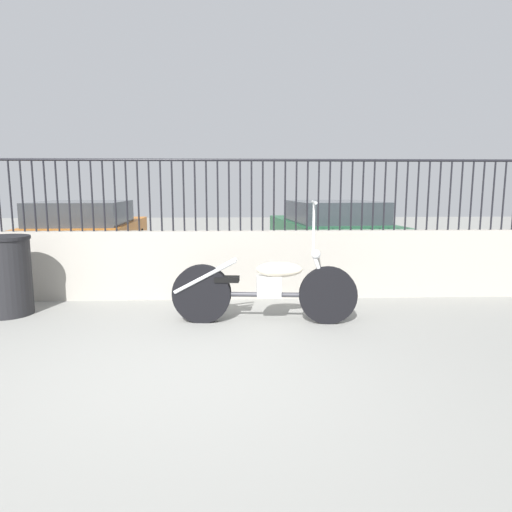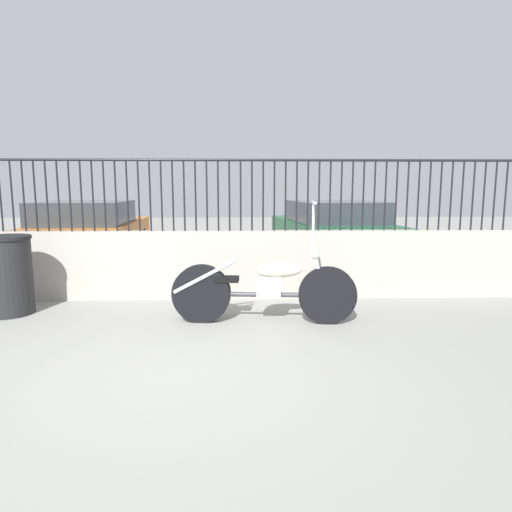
{
  "view_description": "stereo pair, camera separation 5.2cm",
  "coord_description": "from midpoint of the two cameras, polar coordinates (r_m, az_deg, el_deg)",
  "views": [
    {
      "loc": [
        0.5,
        -3.76,
        1.58
      ],
      "look_at": [
        0.74,
        2.02,
        0.7
      ],
      "focal_mm": 32.0,
      "sensor_mm": 36.0,
      "label": 1
    },
    {
      "loc": [
        0.55,
        -3.77,
        1.58
      ],
      "look_at": [
        0.74,
        2.02,
        0.7
      ],
      "focal_mm": 32.0,
      "sensor_mm": 36.0,
      "label": 2
    }
  ],
  "objects": [
    {
      "name": "car_orange",
      "position": [
        9.69,
        -20.15,
        2.69
      ],
      "size": [
        1.95,
        4.07,
        1.3
      ],
      "rotation": [
        0.0,
        0.0,
        1.61
      ],
      "color": "black",
      "rests_on": "ground_plane"
    },
    {
      "name": "ground_plane",
      "position": [
        4.12,
        -9.34,
        -14.07
      ],
      "size": [
        40.0,
        40.0,
        0.0
      ],
      "primitive_type": "plane",
      "color": "gray"
    },
    {
      "name": "low_wall",
      "position": [
        6.51,
        -6.49,
        -1.1
      ],
      "size": [
        10.64,
        0.18,
        0.97
      ],
      "color": "#9E998E",
      "rests_on": "ground_plane"
    },
    {
      "name": "car_green",
      "position": [
        9.32,
        9.69,
        2.91
      ],
      "size": [
        2.18,
        4.15,
        1.3
      ],
      "rotation": [
        0.0,
        0.0,
        1.67
      ],
      "color": "black",
      "rests_on": "ground_plane"
    },
    {
      "name": "fence_railing",
      "position": [
        6.41,
        -6.66,
        8.69
      ],
      "size": [
        10.64,
        0.04,
        0.99
      ],
      "color": "black",
      "rests_on": "low_wall"
    },
    {
      "name": "motorcycle_dark_grey",
      "position": [
        5.32,
        0.1,
        -4.12
      ],
      "size": [
        2.16,
        0.52,
        1.43
      ],
      "rotation": [
        0.0,
        0.0,
        -0.09
      ],
      "color": "black",
      "rests_on": "ground_plane"
    },
    {
      "name": "trash_bin",
      "position": [
        6.45,
        -28.49,
        -2.11
      ],
      "size": [
        0.62,
        0.62,
        0.98
      ],
      "color": "black",
      "rests_on": "ground_plane"
    }
  ]
}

